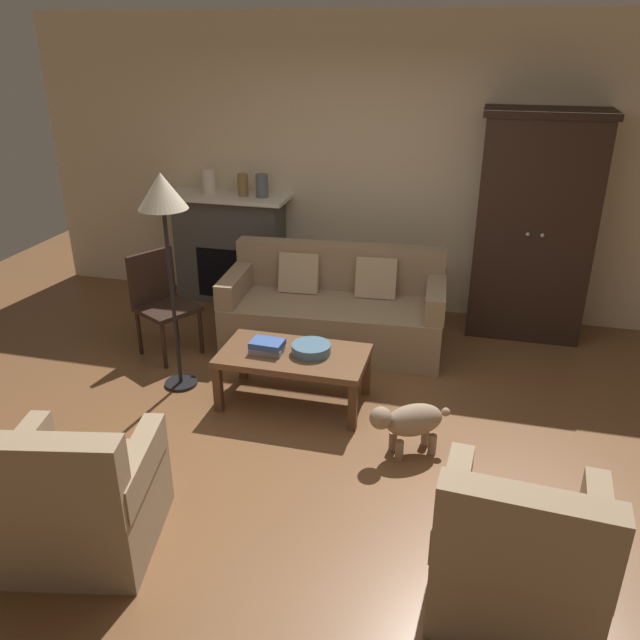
% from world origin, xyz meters
% --- Properties ---
extents(ground_plane, '(9.60, 9.60, 0.00)m').
position_xyz_m(ground_plane, '(0.00, 0.00, 0.00)').
color(ground_plane, brown).
extents(back_wall, '(7.20, 0.10, 2.80)m').
position_xyz_m(back_wall, '(0.00, 2.55, 1.40)').
color(back_wall, beige).
rests_on(back_wall, ground).
extents(fireplace, '(1.26, 0.48, 1.12)m').
position_xyz_m(fireplace, '(-1.55, 2.30, 0.57)').
color(fireplace, '#4C4947').
rests_on(fireplace, ground).
extents(armoire, '(1.06, 0.57, 2.03)m').
position_xyz_m(armoire, '(1.40, 2.22, 1.02)').
color(armoire, black).
rests_on(armoire, ground).
extents(couch, '(1.97, 0.98, 0.86)m').
position_xyz_m(couch, '(-0.25, 1.50, 0.32)').
color(couch, '#937A5B').
rests_on(couch, ground).
extents(coffee_table, '(1.10, 0.60, 0.42)m').
position_xyz_m(coffee_table, '(-0.31, 0.43, 0.37)').
color(coffee_table, brown).
rests_on(coffee_table, ground).
extents(fruit_bowl, '(0.29, 0.29, 0.07)m').
position_xyz_m(fruit_bowl, '(-0.18, 0.46, 0.46)').
color(fruit_bowl, slate).
rests_on(fruit_bowl, coffee_table).
extents(book_stack, '(0.25, 0.18, 0.09)m').
position_xyz_m(book_stack, '(-0.51, 0.40, 0.47)').
color(book_stack, gray).
rests_on(book_stack, coffee_table).
extents(mantel_vase_cream, '(0.13, 0.13, 0.25)m').
position_xyz_m(mantel_vase_cream, '(-1.73, 2.28, 1.25)').
color(mantel_vase_cream, beige).
rests_on(mantel_vase_cream, fireplace).
extents(mantel_vase_bronze, '(0.10, 0.10, 0.22)m').
position_xyz_m(mantel_vase_bronze, '(-1.37, 2.28, 1.23)').
color(mantel_vase_bronze, olive).
rests_on(mantel_vase_bronze, fireplace).
extents(mantel_vase_slate, '(0.12, 0.12, 0.22)m').
position_xyz_m(mantel_vase_slate, '(-1.17, 2.28, 1.23)').
color(mantel_vase_slate, '#565B66').
rests_on(mantel_vase_slate, fireplace).
extents(armchair_near_left, '(0.91, 0.91, 0.88)m').
position_xyz_m(armchair_near_left, '(-0.99, -1.32, 0.32)').
color(armchair_near_left, '#997F60').
rests_on(armchair_near_left, ground).
extents(armchair_near_right, '(0.83, 0.82, 0.88)m').
position_xyz_m(armchair_near_right, '(1.28, -1.15, 0.32)').
color(armchair_near_right, '#997F60').
rests_on(armchair_near_right, ground).
extents(side_chair_wooden, '(0.60, 0.60, 0.90)m').
position_xyz_m(side_chair_wooden, '(-1.67, 0.99, 0.51)').
color(side_chair_wooden, black).
rests_on(side_chair_wooden, ground).
extents(floor_lamp, '(0.36, 0.36, 1.71)m').
position_xyz_m(floor_lamp, '(-1.28, 0.46, 1.48)').
color(floor_lamp, black).
rests_on(floor_lamp, ground).
extents(dog, '(0.51, 0.39, 0.39)m').
position_xyz_m(dog, '(0.62, -0.00, 0.25)').
color(dog, gray).
rests_on(dog, ground).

